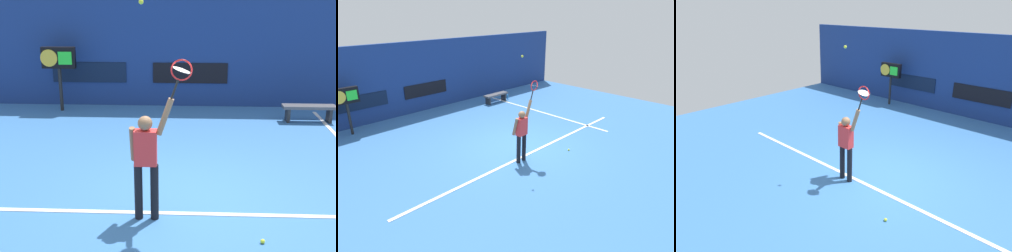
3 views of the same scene
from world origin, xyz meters
TOP-DOWN VIEW (x-y plane):
  - ground_plane at (0.00, 0.00)m, footprint 18.00×18.00m
  - back_wall at (0.00, 6.13)m, footprint 18.00×0.20m
  - sponsor_banner_center at (0.00, 6.01)m, footprint 2.20×0.03m
  - sponsor_banner_portside at (-3.00, 6.01)m, footprint 2.20×0.03m
  - court_baseline at (0.00, -0.58)m, footprint 10.00×0.10m
  - tennis_player at (-0.67, -0.73)m, footprint 0.68×0.31m
  - tennis_racket at (-0.16, -0.74)m, footprint 0.40×0.27m
  - tennis_ball at (-0.71, -0.73)m, footprint 0.07×0.07m
  - scoreboard_clock at (-3.72, 5.37)m, footprint 0.96×0.20m
  - court_bench at (3.17, 4.59)m, footprint 1.40×0.36m
  - spare_ball at (1.05, -1.38)m, footprint 0.07×0.07m

SIDE VIEW (x-z plane):
  - ground_plane at x=0.00m, z-range 0.00..0.00m
  - court_baseline at x=0.00m, z-range 0.00..0.01m
  - spare_ball at x=1.05m, z-range 0.00..0.07m
  - court_bench at x=3.17m, z-range 0.11..0.56m
  - sponsor_banner_center at x=0.00m, z-range 0.71..1.31m
  - sponsor_banner_portside at x=-3.00m, z-range 0.71..1.31m
  - tennis_player at x=-0.67m, z-range 0.02..2.00m
  - scoreboard_clock at x=-3.72m, z-range 0.53..2.37m
  - back_wall at x=0.00m, z-range 0.00..3.22m
  - tennis_racket at x=-0.16m, z-range 2.03..2.66m
  - tennis_ball at x=-0.71m, z-range 3.28..3.35m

